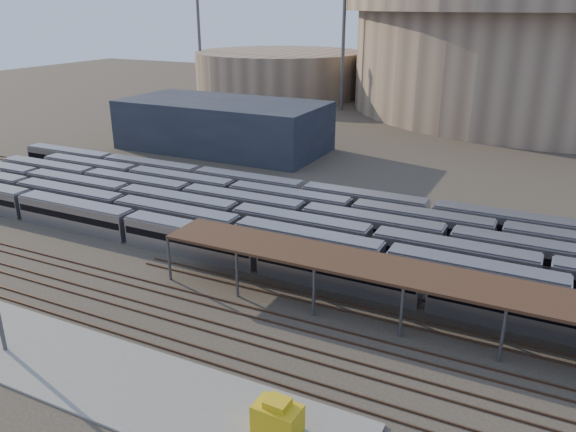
% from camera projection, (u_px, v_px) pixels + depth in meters
% --- Properties ---
extents(ground, '(420.00, 420.00, 0.00)m').
position_uv_depth(ground, '(226.00, 301.00, 57.28)').
color(ground, '#383026').
rests_on(ground, ground).
extents(apron, '(50.00, 9.00, 0.20)m').
position_uv_depth(apron, '(79.00, 366.00, 46.72)').
color(apron, gray).
rests_on(apron, ground).
extents(subway_trains, '(125.13, 23.90, 3.60)m').
position_uv_depth(subway_trains, '(284.00, 221.00, 73.31)').
color(subway_trains, '#A6A5AA').
rests_on(subway_trains, ground).
extents(inspection_shed, '(60.30, 6.00, 5.30)m').
position_uv_depth(inspection_shed, '(459.00, 285.00, 49.80)').
color(inspection_shed, '#525156').
rests_on(inspection_shed, ground).
extents(empty_tracks, '(170.00, 9.62, 0.18)m').
position_uv_depth(empty_tracks, '(198.00, 323.00, 53.05)').
color(empty_tracks, '#4C3323').
rests_on(empty_tracks, ground).
extents(stadium, '(124.00, 124.00, 32.50)m').
position_uv_depth(stadium, '(563.00, 50.00, 158.74)').
color(stadium, gray).
rests_on(stadium, ground).
extents(secondary_arena, '(56.00, 56.00, 14.00)m').
position_uv_depth(secondary_arena, '(280.00, 73.00, 188.80)').
color(secondary_arena, gray).
rests_on(secondary_arena, ground).
extents(service_building, '(42.00, 20.00, 10.00)m').
position_uv_depth(service_building, '(223.00, 125.00, 116.18)').
color(service_building, '#1E232D').
rests_on(service_building, ground).
extents(floodlight_0, '(4.00, 1.00, 38.40)m').
position_uv_depth(floodlight_0, '(343.00, 35.00, 154.80)').
color(floodlight_0, '#525156').
rests_on(floodlight_0, ground).
extents(floodlight_1, '(4.00, 1.00, 38.40)m').
position_uv_depth(floodlight_1, '(199.00, 30.00, 185.93)').
color(floodlight_1, '#525156').
rests_on(floodlight_1, ground).
extents(floodlight_3, '(4.00, 1.00, 38.40)m').
position_uv_depth(floodlight_3, '(452.00, 30.00, 188.53)').
color(floodlight_3, '#525156').
rests_on(floodlight_3, ground).
extents(yellow_equipment, '(3.39, 2.19, 2.07)m').
position_uv_depth(yellow_equipment, '(277.00, 418.00, 39.18)').
color(yellow_equipment, gold).
rests_on(yellow_equipment, apron).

